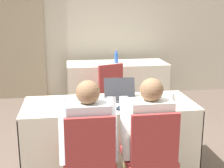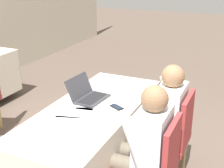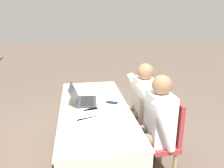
{
  "view_description": "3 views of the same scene",
  "coord_description": "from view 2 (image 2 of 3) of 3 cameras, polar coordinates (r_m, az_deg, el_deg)",
  "views": [
    {
      "loc": [
        -0.43,
        -3.08,
        1.73
      ],
      "look_at": [
        0.0,
        -0.19,
        1.01
      ],
      "focal_mm": 50.0,
      "sensor_mm": 36.0,
      "label": 1
    },
    {
      "loc": [
        -2.24,
        -1.21,
        1.94
      ],
      "look_at": [
        0.0,
        -0.19,
        1.01
      ],
      "focal_mm": 50.0,
      "sensor_mm": 36.0,
      "label": 2
    },
    {
      "loc": [
        -2.19,
        0.17,
        1.72
      ],
      "look_at": [
        0.0,
        -0.19,
        1.01
      ],
      "focal_mm": 35.0,
      "sensor_mm": 36.0,
      "label": 3
    }
  ],
  "objects": [
    {
      "name": "cell_phone",
      "position": [
        2.78,
        0.85,
        -4.24
      ],
      "size": [
        0.12,
        0.15,
        0.01
      ],
      "rotation": [
        0.0,
        0.0,
        -0.49
      ],
      "color": "black",
      "rests_on": "conference_table_near"
    },
    {
      "name": "laptop",
      "position": [
        2.95,
        -4.36,
        -2.05
      ],
      "size": [
        0.36,
        0.32,
        0.21
      ],
      "rotation": [
        0.0,
        0.0,
        -0.07
      ],
      "color": "#333338",
      "rests_on": "conference_table_near"
    },
    {
      "name": "chair_near_left",
      "position": [
        2.5,
        7.76,
        -14.73
      ],
      "size": [
        0.44,
        0.44,
        0.9
      ],
      "rotation": [
        0.0,
        0.0,
        3.14
      ],
      "color": "tan",
      "rests_on": "ground_plane"
    },
    {
      "name": "conference_table_near",
      "position": [
        2.89,
        -3.54,
        -7.59
      ],
      "size": [
        1.78,
        0.73,
        0.76
      ],
      "color": "beige",
      "rests_on": "ground_plane"
    },
    {
      "name": "paper_centre_table",
      "position": [
        2.56,
        -8.35,
        -6.97
      ],
      "size": [
        0.28,
        0.34,
        0.0
      ],
      "rotation": [
        0.0,
        0.0,
        0.25
      ],
      "color": "white",
      "rests_on": "conference_table_near"
    },
    {
      "name": "paper_beside_laptop",
      "position": [
        2.71,
        -6.81,
        -5.19
      ],
      "size": [
        0.3,
        0.35,
        0.0
      ],
      "rotation": [
        0.0,
        0.0,
        0.34
      ],
      "color": "white",
      "rests_on": "conference_table_near"
    },
    {
      "name": "person_white_shirt",
      "position": [
        2.89,
        9.07,
        -5.96
      ],
      "size": [
        0.5,
        0.52,
        1.16
      ],
      "rotation": [
        0.0,
        0.0,
        3.14
      ],
      "color": "#665B4C",
      "rests_on": "ground_plane"
    },
    {
      "name": "chair_near_right",
      "position": [
        2.94,
        10.85,
        -9.09
      ],
      "size": [
        0.44,
        0.44,
        0.9
      ],
      "rotation": [
        0.0,
        0.0,
        3.14
      ],
      "color": "tan",
      "rests_on": "ground_plane"
    },
    {
      "name": "person_checkered_shirt",
      "position": [
        2.44,
        5.58,
        -11.15
      ],
      "size": [
        0.5,
        0.52,
        1.16
      ],
      "rotation": [
        0.0,
        0.0,
        3.14
      ],
      "color": "#665B4C",
      "rests_on": "ground_plane"
    },
    {
      "name": "paper_left_edge",
      "position": [
        2.82,
        -3.18,
        -3.99
      ],
      "size": [
        0.26,
        0.33,
        0.0
      ],
      "rotation": [
        0.0,
        0.0,
        0.18
      ],
      "color": "white",
      "rests_on": "conference_table_near"
    }
  ]
}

